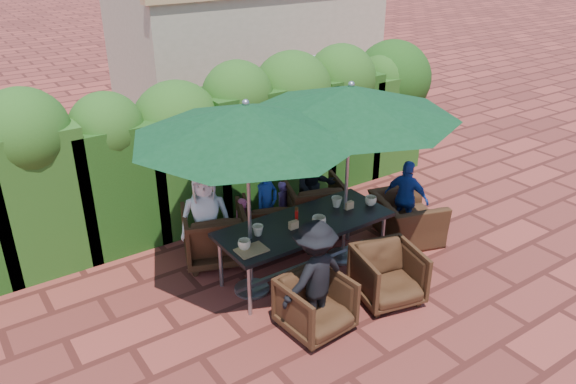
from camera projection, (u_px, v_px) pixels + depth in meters
ground at (299, 281)px, 7.20m from camera, size 80.00×80.00×0.00m
dining_table at (305, 228)px, 7.10m from camera, size 2.27×0.90×0.75m
umbrella_left at (246, 121)px, 6.09m from camera, size 2.61×2.61×2.46m
umbrella_right at (351, 101)px, 6.78m from camera, size 2.68×2.68×2.46m
chair_far_left at (215, 232)px, 7.51m from camera, size 1.03×1.00×0.84m
chair_far_mid at (270, 219)px, 7.97m from camera, size 0.92×0.90×0.73m
chair_far_right at (314, 202)px, 8.31m from camera, size 1.04×1.00×0.85m
chair_near_left at (316, 302)px, 6.21m from camera, size 0.75×0.71×0.72m
chair_near_right at (388, 273)px, 6.72m from camera, size 0.87×0.83×0.75m
chair_end_right at (407, 212)px, 8.05m from camera, size 0.89×1.11×0.84m
adult_far_left at (206, 218)px, 7.31m from camera, size 0.78×0.64×1.37m
adult_far_mid at (267, 205)px, 7.91m from camera, size 0.49×0.44×1.13m
adult_far_right at (314, 187)px, 8.26m from camera, size 0.72×0.57×1.31m
adult_near_left at (314, 276)px, 6.15m from camera, size 0.89×0.49×1.33m
adult_end_right at (406, 198)px, 8.10m from camera, size 0.57×0.75×1.14m
child_left at (244, 224)px, 7.77m from camera, size 0.32×0.28×0.77m
child_right at (284, 206)px, 8.29m from camera, size 0.33×0.29×0.77m
pedestrian_a at (231, 116)px, 10.55m from camera, size 1.74×0.85×1.78m
pedestrian_b at (267, 106)px, 11.36m from camera, size 0.86×0.61×1.64m
pedestrian_c at (317, 95)px, 11.96m from camera, size 1.15×0.65×1.71m
cup_a at (244, 245)px, 6.46m from camera, size 0.15×0.15×0.12m
cup_b at (258, 230)px, 6.75m from camera, size 0.14×0.14×0.13m
cup_c at (319, 222)px, 6.94m from camera, size 0.18×0.18×0.14m
cup_d at (337, 202)px, 7.44m from camera, size 0.15×0.15×0.14m
cup_e at (371, 201)px, 7.48m from camera, size 0.16×0.16×0.12m
ketchup_bottle at (296, 217)px, 7.02m from camera, size 0.04×0.04×0.17m
sauce_bottle at (297, 213)px, 7.11m from camera, size 0.04×0.04×0.17m
serving_tray at (252, 250)px, 6.45m from camera, size 0.35×0.25×0.02m
number_block_left at (294, 225)px, 6.91m from camera, size 0.12×0.06×0.10m
number_block_right at (349, 205)px, 7.39m from camera, size 0.12×0.06×0.10m
hedge_wall at (198, 136)px, 8.26m from camera, size 9.10×1.60×2.41m
building at (249, 41)px, 13.50m from camera, size 6.20×3.08×3.20m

